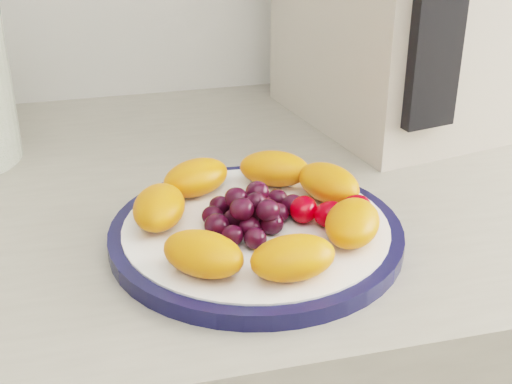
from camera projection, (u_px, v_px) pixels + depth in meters
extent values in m
cylinder|color=#101234|center=(256.00, 234.00, 0.64)|extent=(0.26, 0.26, 0.01)
cylinder|color=white|center=(256.00, 233.00, 0.64)|extent=(0.24, 0.24, 0.02)
cube|color=black|center=(439.00, 6.00, 0.70)|extent=(0.06, 0.03, 0.25)
ellipsoid|color=#E25D0E|center=(329.00, 183.00, 0.67)|extent=(0.07, 0.08, 0.03)
ellipsoid|color=#E25D0E|center=(274.00, 169.00, 0.70)|extent=(0.08, 0.07, 0.03)
ellipsoid|color=#E25D0E|center=(196.00, 177.00, 0.68)|extent=(0.08, 0.07, 0.03)
ellipsoid|color=#E25D0E|center=(159.00, 207.00, 0.63)|extent=(0.06, 0.08, 0.03)
ellipsoid|color=#E25D0E|center=(203.00, 254.00, 0.56)|extent=(0.08, 0.08, 0.03)
ellipsoid|color=#E25D0E|center=(293.00, 258.00, 0.55)|extent=(0.07, 0.05, 0.03)
ellipsoid|color=#E25D0E|center=(352.00, 223.00, 0.60)|extent=(0.07, 0.08, 0.03)
ellipsoid|color=black|center=(256.00, 216.00, 0.63)|extent=(0.02, 0.02, 0.02)
ellipsoid|color=black|center=(278.00, 213.00, 0.63)|extent=(0.02, 0.02, 0.02)
ellipsoid|color=black|center=(262.00, 205.00, 0.64)|extent=(0.02, 0.02, 0.02)
ellipsoid|color=black|center=(241.00, 209.00, 0.64)|extent=(0.02, 0.02, 0.02)
ellipsoid|color=black|center=(234.00, 219.00, 0.62)|extent=(0.02, 0.02, 0.02)
ellipsoid|color=black|center=(250.00, 227.00, 0.61)|extent=(0.02, 0.02, 0.02)
ellipsoid|color=black|center=(272.00, 224.00, 0.62)|extent=(0.02, 0.02, 0.02)
ellipsoid|color=black|center=(293.00, 205.00, 0.64)|extent=(0.02, 0.02, 0.02)
ellipsoid|color=black|center=(277.00, 199.00, 0.66)|extent=(0.02, 0.02, 0.02)
ellipsoid|color=black|center=(257.00, 195.00, 0.66)|extent=(0.02, 0.02, 0.02)
ellipsoid|color=black|center=(236.00, 198.00, 0.66)|extent=(0.02, 0.02, 0.02)
ellipsoid|color=black|center=(220.00, 206.00, 0.65)|extent=(0.02, 0.02, 0.02)
ellipsoid|color=black|center=(213.00, 216.00, 0.63)|extent=(0.02, 0.02, 0.02)
ellipsoid|color=black|center=(217.00, 225.00, 0.61)|extent=(0.02, 0.02, 0.02)
ellipsoid|color=black|center=(233.00, 235.00, 0.60)|extent=(0.02, 0.02, 0.02)
ellipsoid|color=black|center=(255.00, 238.00, 0.59)|extent=(0.02, 0.02, 0.02)
ellipsoid|color=black|center=(256.00, 202.00, 0.62)|extent=(0.02, 0.02, 0.02)
ellipsoid|color=black|center=(257.00, 192.00, 0.64)|extent=(0.02, 0.02, 0.02)
ellipsoid|color=black|center=(236.00, 198.00, 0.63)|extent=(0.02, 0.02, 0.02)
ellipsoid|color=black|center=(242.00, 209.00, 0.61)|extent=(0.02, 0.02, 0.02)
ellipsoid|color=black|center=(268.00, 210.00, 0.61)|extent=(0.02, 0.02, 0.02)
ellipsoid|color=#C6000A|center=(330.00, 214.00, 0.63)|extent=(0.03, 0.03, 0.02)
ellipsoid|color=#C6000A|center=(356.00, 208.00, 0.64)|extent=(0.03, 0.03, 0.02)
ellipsoid|color=#C6000A|center=(352.00, 225.00, 0.61)|extent=(0.04, 0.04, 0.02)
ellipsoid|color=#C6000A|center=(304.00, 210.00, 0.63)|extent=(0.04, 0.04, 0.02)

